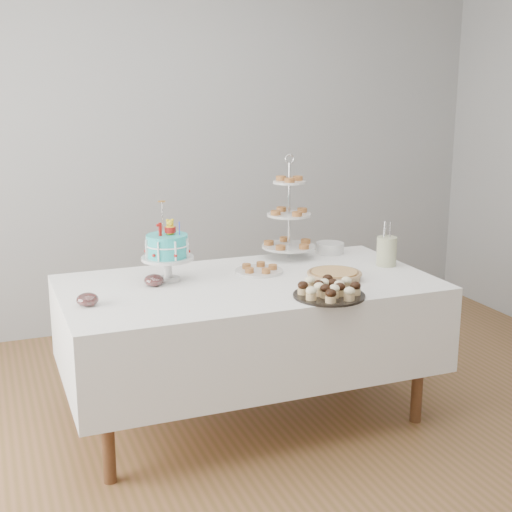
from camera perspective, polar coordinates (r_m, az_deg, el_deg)
name	(u,v)px	position (r m, az deg, el deg)	size (l,w,h in m)	color
floor	(270,442)	(3.74, 1.12, -14.68)	(5.00, 5.00, 0.00)	brown
walls	(271,177)	(3.31, 1.23, 6.30)	(5.04, 4.04, 2.70)	#9A9D9F
table	(249,323)	(3.77, -0.60, -5.37)	(1.92, 1.02, 0.77)	white
birthday_cake	(168,259)	(3.72, -7.09, -0.27)	(0.27, 0.27, 0.42)	silver
cupcake_tray	(329,289)	(3.45, 5.87, -2.64)	(0.35, 0.35, 0.08)	black
pie	(334,275)	(3.75, 6.28, -1.50)	(0.29, 0.29, 0.05)	#A38458
tiered_stand	(289,215)	(4.15, 2.66, 3.28)	(0.31, 0.31, 0.61)	silver
plate_stack	(330,248)	(4.32, 5.93, 0.64)	(0.17, 0.17, 0.06)	silver
pastry_plate	(259,269)	(3.87, 0.25, -1.07)	(0.26, 0.26, 0.04)	silver
jam_bowl_a	(87,300)	(3.39, -13.33, -3.42)	(0.10, 0.10, 0.06)	silver
jam_bowl_b	(154,280)	(3.65, -8.16, -1.94)	(0.10, 0.10, 0.06)	silver
utensil_pitcher	(387,250)	(4.06, 10.41, 0.47)	(0.12, 0.11, 0.25)	beige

